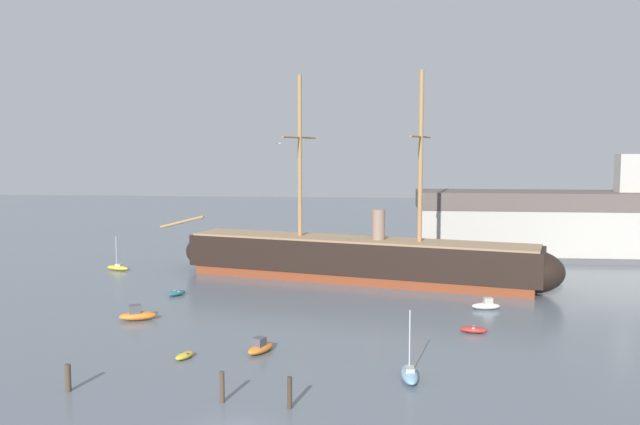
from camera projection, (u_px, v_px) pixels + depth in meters
tall_ship at (358, 259)px, 89.86m from camera, size 56.83×19.91×27.88m
dinghy_foreground_left at (185, 355)px, 56.77m from camera, size 1.68×2.41×0.52m
sailboat_foreground_right at (409, 374)px, 51.57m from camera, size 1.51×4.28×5.48m
motorboat_near_centre at (260, 347)px, 58.36m from camera, size 2.65×3.65×1.41m
motorboat_mid_left at (138, 315)px, 69.37m from camera, size 4.18×2.87×1.62m
dinghy_mid_right at (474, 330)px, 64.63m from camera, size 2.81×1.59×0.63m
dinghy_alongside_bow at (177, 293)px, 80.93m from camera, size 2.30×2.75×0.60m
motorboat_alongside_stern at (486, 305)px, 74.01m from camera, size 3.27×1.66×1.32m
sailboat_far_left at (118, 267)px, 97.58m from camera, size 3.99×2.31×4.98m
dinghy_far_right at (537, 276)px, 91.79m from camera, size 2.60×2.55×0.60m
dinghy_distant_centre at (323, 260)px, 104.85m from camera, size 3.04×2.66×0.67m
mooring_piling_nearest at (68, 378)px, 49.06m from camera, size 0.43×0.43×2.07m
mooring_piling_left_pair at (290, 393)px, 45.83m from camera, size 0.34×0.34×2.24m
mooring_piling_right_pair at (222, 387)px, 46.89m from camera, size 0.35×0.35×2.26m
dockside_warehouse_right at (568, 225)px, 108.05m from camera, size 52.61×12.61×16.98m
seagull_in_flight at (279, 143)px, 62.83m from camera, size 0.60×1.19×0.14m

